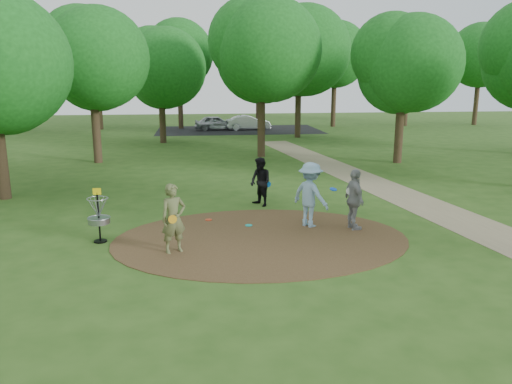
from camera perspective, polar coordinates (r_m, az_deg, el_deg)
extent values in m
plane|color=#2D5119|center=(14.26, 0.59, -5.39)|extent=(100.00, 100.00, 0.00)
cylinder|color=#47301C|center=(14.26, 0.59, -5.35)|extent=(8.40, 8.40, 0.02)
cube|color=#8C7A5B|center=(18.07, 20.60, -2.25)|extent=(7.55, 39.89, 0.01)
cube|color=black|center=(43.81, -2.01, 7.11)|extent=(14.00, 8.00, 0.01)
imported|color=#5F653A|center=(13.11, -9.41, -3.02)|extent=(0.79, 0.67, 1.84)
cylinder|color=orange|center=(12.87, -9.51, -3.10)|extent=(0.22, 0.08, 0.22)
imported|color=#8DB4D2|center=(15.27, 6.24, -0.33)|extent=(1.37, 1.48, 2.00)
cylinder|color=blue|center=(15.36, 8.83, 0.32)|extent=(0.30, 0.30, 0.08)
imported|color=black|center=(17.70, 0.51, 1.16)|extent=(0.99, 1.06, 1.74)
cylinder|color=blue|center=(17.79, 1.36, 0.90)|extent=(0.23, 0.09, 0.22)
imported|color=gray|center=(15.18, 11.18, -0.86)|extent=(0.59, 1.14, 1.86)
cylinder|color=white|center=(15.10, 10.65, 0.10)|extent=(0.23, 0.09, 0.22)
cylinder|color=#16B6AC|center=(15.45, -0.84, -3.82)|extent=(0.22, 0.22, 0.02)
cylinder|color=red|center=(16.11, -5.43, -3.17)|extent=(0.22, 0.22, 0.02)
imported|color=#A1A4A8|center=(43.73, -4.61, 7.88)|extent=(3.76, 1.73, 1.25)
imported|color=#B0B4B8|center=(43.67, -0.91, 7.92)|extent=(3.89, 1.52, 1.26)
cylinder|color=black|center=(14.49, -17.52, -2.92)|extent=(0.05, 0.05, 1.35)
cylinder|color=black|center=(14.68, -17.35, -5.38)|extent=(0.36, 0.36, 0.04)
cylinder|color=gray|center=(14.51, -17.50, -3.13)|extent=(0.60, 0.60, 0.16)
torus|color=gray|center=(14.49, -17.53, -2.83)|extent=(0.63, 0.63, 0.03)
torus|color=gray|center=(14.35, -17.67, -0.71)|extent=(0.58, 0.58, 0.02)
cube|color=yellow|center=(14.31, -17.73, 0.07)|extent=(0.22, 0.02, 0.18)
cylinder|color=#332316|center=(20.89, -27.17, 3.90)|extent=(0.44, 0.44, 3.42)
cylinder|color=#332316|center=(28.02, -17.82, 7.07)|extent=(0.44, 0.44, 3.80)
sphere|color=#165417|center=(27.91, -18.30, 13.89)|extent=(5.23, 5.23, 5.23)
cylinder|color=#332316|center=(28.77, 0.61, 8.20)|extent=(0.44, 0.44, 4.18)
sphere|color=#165417|center=(28.69, 0.63, 15.53)|extent=(5.76, 5.76, 5.76)
cylinder|color=#332316|center=(27.74, 16.05, 6.93)|extent=(0.44, 0.44, 3.61)
sphere|color=#165417|center=(27.62, 16.48, 13.49)|extent=(4.99, 4.99, 4.99)
cylinder|color=#332316|center=(35.59, -10.65, 8.29)|extent=(0.44, 0.44, 3.42)
sphere|color=#165417|center=(35.48, -10.87, 13.44)|extent=(5.41, 5.41, 5.41)
cylinder|color=#332316|center=(38.29, 4.82, 9.49)|extent=(0.44, 0.44, 4.37)
sphere|color=#165417|center=(38.25, 4.94, 15.50)|extent=(6.64, 6.64, 6.64)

